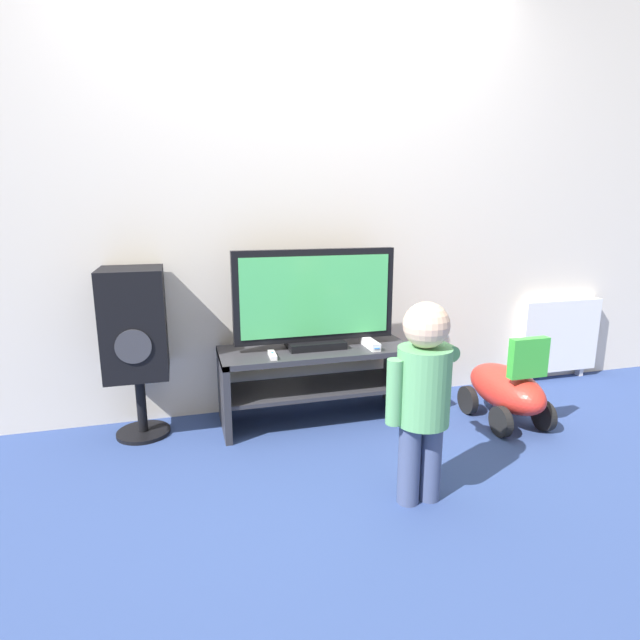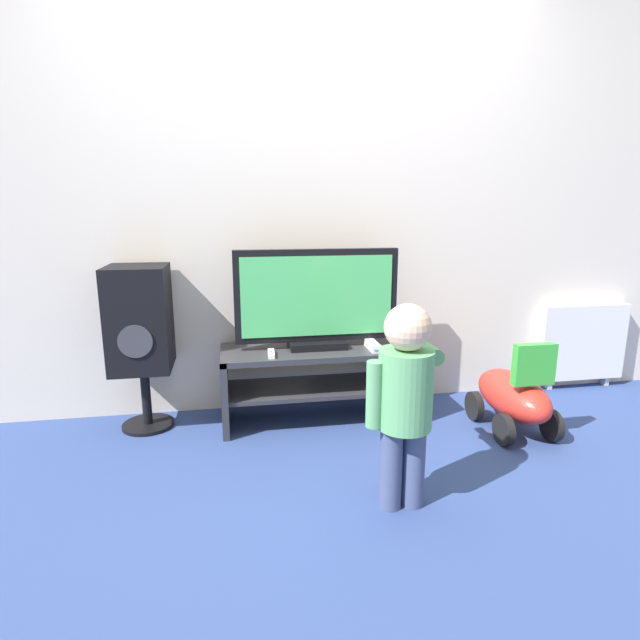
{
  "view_description": "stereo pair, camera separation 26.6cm",
  "coord_description": "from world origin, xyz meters",
  "px_view_note": "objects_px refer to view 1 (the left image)",
  "views": [
    {
      "loc": [
        -0.72,
        -2.38,
        1.19
      ],
      "look_at": [
        0.0,
        0.12,
        0.6
      ],
      "focal_mm": 28.0,
      "sensor_mm": 36.0,
      "label": 1
    },
    {
      "loc": [
        -0.46,
        -2.44,
        1.19
      ],
      "look_at": [
        0.0,
        0.12,
        0.6
      ],
      "focal_mm": 28.0,
      "sensor_mm": 36.0,
      "label": 2
    }
  ],
  "objects_px": {
    "speaker_tower": "(135,326)",
    "radiator": "(559,336)",
    "television": "(315,300)",
    "child": "(423,387)",
    "remote_primary": "(272,355)",
    "game_console": "(370,344)",
    "ride_on_toy": "(507,388)"
  },
  "relations": [
    {
      "from": "radiator",
      "to": "television",
      "type": "bearing_deg",
      "value": -173.93
    },
    {
      "from": "speaker_tower",
      "to": "ride_on_toy",
      "type": "height_order",
      "value": "speaker_tower"
    },
    {
      "from": "television",
      "to": "speaker_tower",
      "type": "height_order",
      "value": "television"
    },
    {
      "from": "ride_on_toy",
      "to": "radiator",
      "type": "distance_m",
      "value": 0.98
    },
    {
      "from": "game_console",
      "to": "speaker_tower",
      "type": "distance_m",
      "value": 1.26
    },
    {
      "from": "remote_primary",
      "to": "ride_on_toy",
      "type": "height_order",
      "value": "ride_on_toy"
    },
    {
      "from": "child",
      "to": "radiator",
      "type": "xyz_separation_m",
      "value": [
        1.63,
        1.11,
        -0.18
      ]
    },
    {
      "from": "child",
      "to": "television",
      "type": "bearing_deg",
      "value": 101.83
    },
    {
      "from": "television",
      "to": "child",
      "type": "distance_m",
      "value": 0.95
    },
    {
      "from": "remote_primary",
      "to": "ride_on_toy",
      "type": "relative_size",
      "value": 0.23
    },
    {
      "from": "game_console",
      "to": "remote_primary",
      "type": "relative_size",
      "value": 1.5
    },
    {
      "from": "radiator",
      "to": "child",
      "type": "bearing_deg",
      "value": -145.9
    },
    {
      "from": "speaker_tower",
      "to": "ride_on_toy",
      "type": "xyz_separation_m",
      "value": [
        1.96,
        -0.4,
        -0.39
      ]
    },
    {
      "from": "remote_primary",
      "to": "child",
      "type": "relative_size",
      "value": 0.16
    },
    {
      "from": "game_console",
      "to": "radiator",
      "type": "bearing_deg",
      "value": 10.53
    },
    {
      "from": "speaker_tower",
      "to": "remote_primary",
      "type": "bearing_deg",
      "value": -13.98
    },
    {
      "from": "game_console",
      "to": "child",
      "type": "height_order",
      "value": "child"
    },
    {
      "from": "remote_primary",
      "to": "game_console",
      "type": "bearing_deg",
      "value": 3.4
    },
    {
      "from": "remote_primary",
      "to": "speaker_tower",
      "type": "distance_m",
      "value": 0.72
    },
    {
      "from": "child",
      "to": "speaker_tower",
      "type": "bearing_deg",
      "value": 139.87
    },
    {
      "from": "game_console",
      "to": "radiator",
      "type": "distance_m",
      "value": 1.56
    },
    {
      "from": "speaker_tower",
      "to": "television",
      "type": "bearing_deg",
      "value": -2.74
    },
    {
      "from": "child",
      "to": "radiator",
      "type": "relative_size",
      "value": 1.37
    },
    {
      "from": "ride_on_toy",
      "to": "radiator",
      "type": "height_order",
      "value": "radiator"
    },
    {
      "from": "television",
      "to": "radiator",
      "type": "xyz_separation_m",
      "value": [
        1.83,
        0.19,
        -0.38
      ]
    },
    {
      "from": "speaker_tower",
      "to": "radiator",
      "type": "xyz_separation_m",
      "value": [
        2.77,
        0.15,
        -0.28
      ]
    },
    {
      "from": "speaker_tower",
      "to": "game_console",
      "type": "bearing_deg",
      "value": -6.24
    },
    {
      "from": "radiator",
      "to": "remote_primary",
      "type": "bearing_deg",
      "value": -171.36
    },
    {
      "from": "child",
      "to": "speaker_tower",
      "type": "distance_m",
      "value": 1.49
    },
    {
      "from": "game_console",
      "to": "ride_on_toy",
      "type": "xyz_separation_m",
      "value": [
        0.72,
        -0.26,
        -0.24
      ]
    },
    {
      "from": "television",
      "to": "radiator",
      "type": "height_order",
      "value": "television"
    },
    {
      "from": "ride_on_toy",
      "to": "speaker_tower",
      "type": "bearing_deg",
      "value": 168.53
    }
  ]
}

